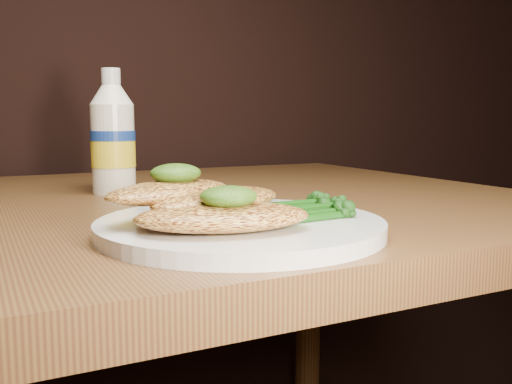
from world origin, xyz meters
name	(u,v)px	position (x,y,z in m)	size (l,w,h in m)	color
plate	(241,227)	(0.09, 0.79, 0.76)	(0.27, 0.27, 0.01)	white
chicken_front	(223,217)	(0.05, 0.75, 0.78)	(0.15, 0.08, 0.02)	#F3B24D
chicken_mid	(217,200)	(0.07, 0.79, 0.78)	(0.14, 0.07, 0.02)	#F3B24D
chicken_back	(170,192)	(0.03, 0.81, 0.79)	(0.13, 0.07, 0.02)	#F3B24D
pesto_front	(228,197)	(0.06, 0.74, 0.79)	(0.05, 0.04, 0.02)	black
pesto_back	(176,173)	(0.04, 0.82, 0.81)	(0.05, 0.04, 0.02)	black
broccolini_bundle	(292,206)	(0.14, 0.78, 0.77)	(0.13, 0.10, 0.02)	#154A10
mayo_bottle	(113,132)	(0.05, 1.13, 0.84)	(0.06, 0.06, 0.17)	white
pepper_grinder	(113,155)	(0.06, 1.18, 0.80)	(0.04, 0.04, 0.10)	black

